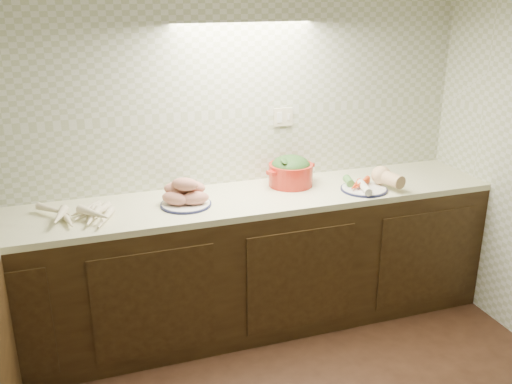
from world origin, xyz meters
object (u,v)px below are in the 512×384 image
object	(u,v)px
parsnip_pile	(86,214)
dutch_oven	(291,171)
veg_plate	(372,181)
onion_bowl	(184,190)
sweet_potato_plate	(185,195)

from	to	relation	value
parsnip_pile	dutch_oven	size ratio (longest dim) A/B	1.28
veg_plate	dutch_oven	bearing A→B (deg)	154.75
parsnip_pile	veg_plate	size ratio (longest dim) A/B	1.28
onion_bowl	veg_plate	xyz separation A→B (m)	(1.19, -0.23, 0.00)
sweet_potato_plate	onion_bowl	bearing A→B (deg)	80.46
onion_bowl	parsnip_pile	bearing A→B (deg)	-163.06
parsnip_pile	onion_bowl	size ratio (longest dim) A/B	2.87
onion_bowl	dutch_oven	distance (m)	0.71
parsnip_pile	sweet_potato_plate	bearing A→B (deg)	4.64
parsnip_pile	dutch_oven	bearing A→B (deg)	7.80
parsnip_pile	sweet_potato_plate	distance (m)	0.58
onion_bowl	dutch_oven	world-z (taller)	dutch_oven
dutch_oven	veg_plate	distance (m)	0.53
parsnip_pile	dutch_oven	world-z (taller)	dutch_oven
parsnip_pile	veg_plate	world-z (taller)	veg_plate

